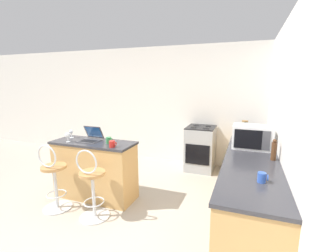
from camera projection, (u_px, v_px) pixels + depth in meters
The scene contains 18 objects.
ground_plane at pixel (87, 226), 2.88m from camera, with size 20.00×20.00×0.00m, color #ADA393.
wall_back at pixel (163, 105), 5.19m from camera, with size 12.00×0.06×2.60m.
wall_right at pixel (299, 145), 1.88m from camera, with size 0.06×12.00×2.60m.
breakfast_bar at pixel (95, 170), 3.55m from camera, with size 1.31×0.50×0.92m.
counter_right at pixel (249, 180), 3.18m from camera, with size 0.64×3.26×0.92m.
bar_stool_near at pixel (54, 179), 3.20m from camera, with size 0.40×0.40×0.99m.
bar_stool_far at pixel (92, 186), 2.98m from camera, with size 0.40×0.40×0.99m.
laptop at pixel (91, 137), 3.52m from camera, with size 0.31×0.30×0.22m.
microwave at pixel (251, 137), 3.10m from camera, with size 0.50×0.34×0.32m.
toaster at pixel (251, 134), 3.62m from camera, with size 0.26×0.27×0.17m.
stove_range at pixel (200, 148), 4.70m from camera, with size 0.57×0.61×0.93m.
pepper_mill at pixel (274, 150), 2.62m from camera, with size 0.06×0.06×0.25m.
mug_red at pixel (112, 144), 3.16m from camera, with size 0.10×0.08×0.09m.
mug_blue at pixel (262, 178), 2.05m from camera, with size 0.09×0.08×0.09m.
storage_jar at pixel (245, 126), 4.22m from camera, with size 0.11×0.11×0.19m.
wine_glass_short at pixel (68, 135), 3.43m from camera, with size 0.08×0.08×0.15m.
mug_green at pixel (109, 140), 3.36m from camera, with size 0.10×0.08×0.09m.
wine_glass_tall at pixel (71, 132), 3.68m from camera, with size 0.07×0.07×0.14m.
Camera 1 is at (1.86, -2.08, 1.82)m, focal length 24.00 mm.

